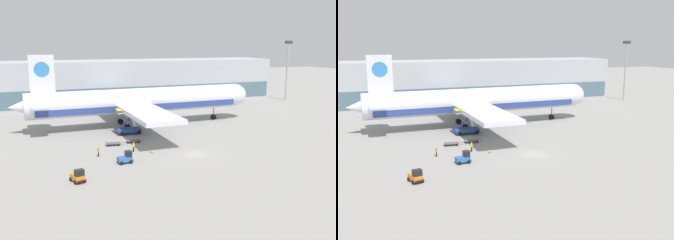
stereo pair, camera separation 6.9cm
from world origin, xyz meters
TOP-DOWN VIEW (x-y plane):
  - ground_plane at (0.00, 0.00)m, footprint 400.00×400.00m
  - terminal_building at (7.99, 61.54)m, footprint 90.00×18.20m
  - light_mast at (56.79, 47.84)m, footprint 2.80×0.50m
  - airplane_main at (-2.91, 26.40)m, footprint 58.07×48.12m
  - scissor_lift_loader at (-7.07, 19.45)m, footprint 5.25×3.43m
  - baggage_tug_foreground at (-12.78, -0.43)m, footprint 2.59×1.86m
  - baggage_tug_mid at (-21.30, -6.46)m, footprint 2.20×2.74m
  - baggage_dolly_lead at (-12.28, 11.05)m, footprint 3.77×1.87m
  - baggage_dolly_second at (-8.04, 11.74)m, footprint 3.77×1.87m
  - ground_crew_near at (-9.80, 5.47)m, footprint 0.48×0.39m
  - ground_crew_far at (-16.32, 4.77)m, footprint 0.37×0.51m
  - traffic_cone_near at (-6.97, 3.64)m, footprint 0.40×0.40m

SIDE VIEW (x-z plane):
  - ground_plane at x=0.00m, z-range 0.00..0.00m
  - traffic_cone_near at x=-6.97m, z-range -0.01..0.62m
  - baggage_dolly_lead at x=-12.28m, z-range 0.15..0.63m
  - baggage_dolly_second at x=-8.04m, z-range 0.15..0.63m
  - baggage_tug_foreground at x=-12.78m, z-range -0.12..1.88m
  - baggage_tug_mid at x=-21.30m, z-range -0.12..1.88m
  - ground_crew_far at x=-16.32m, z-range 0.16..1.96m
  - ground_crew_near at x=-9.80m, z-range 0.17..1.99m
  - scissor_lift_loader at x=-7.07m, z-range -0.64..4.76m
  - airplane_main at x=-2.91m, z-range -2.66..14.34m
  - terminal_building at x=7.99m, z-range -0.01..13.99m
  - light_mast at x=56.79m, z-range 1.78..22.01m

